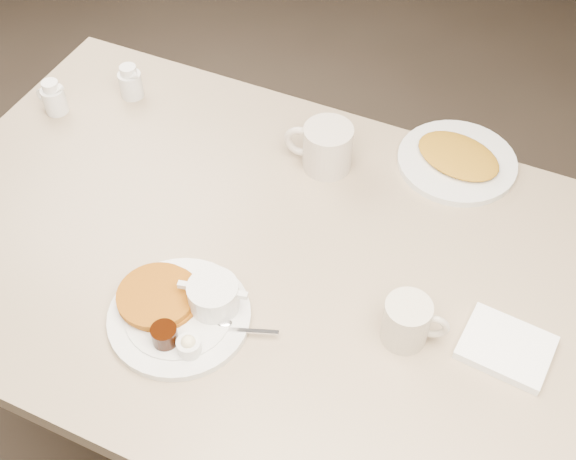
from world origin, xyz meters
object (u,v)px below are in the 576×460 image
at_px(main_plate, 183,309).
at_px(coffee_mug_near, 408,321).
at_px(creamer_left, 54,98).
at_px(hash_plate, 457,160).
at_px(creamer_right, 130,82).
at_px(coffee_mug_far, 326,147).
at_px(diner_table, 284,313).

bearing_deg(main_plate, coffee_mug_near, 18.36).
xyz_separation_m(creamer_left, hash_plate, (0.87, 0.21, -0.02)).
bearing_deg(creamer_right, main_plate, -49.40).
height_order(main_plate, hash_plate, main_plate).
distance_m(coffee_mug_near, creamer_right, 0.86).
xyz_separation_m(main_plate, hash_plate, (0.33, 0.57, -0.01)).
bearing_deg(creamer_left, coffee_mug_near, -14.99).
xyz_separation_m(main_plate, coffee_mug_near, (0.37, 0.12, 0.02)).
bearing_deg(coffee_mug_far, creamer_right, 176.79).
distance_m(main_plate, creamer_left, 0.65).
bearing_deg(main_plate, coffee_mug_far, 80.31).
bearing_deg(hash_plate, diner_table, -119.58).
distance_m(diner_table, main_plate, 0.29).
bearing_deg(creamer_right, hash_plate, 6.86).
relative_size(coffee_mug_far, creamer_right, 1.89).
bearing_deg(coffee_mug_near, creamer_left, 165.01).
height_order(coffee_mug_near, coffee_mug_far, coffee_mug_far).
bearing_deg(creamer_left, main_plate, -34.11).
xyz_separation_m(diner_table, hash_plate, (0.22, 0.39, 0.18)).
relative_size(creamer_right, hash_plate, 0.26).
bearing_deg(coffee_mug_far, main_plate, -99.69).
xyz_separation_m(coffee_mug_near, creamer_right, (-0.78, 0.36, -0.01)).
distance_m(main_plate, coffee_mug_near, 0.39).
height_order(main_plate, coffee_mug_far, coffee_mug_far).
bearing_deg(creamer_left, hash_plate, 13.47).
distance_m(coffee_mug_near, coffee_mug_far, 0.44).
height_order(creamer_left, hash_plate, creamer_left).
height_order(coffee_mug_far, creamer_left, coffee_mug_far).
bearing_deg(coffee_mug_far, hash_plate, 24.97).
distance_m(diner_table, coffee_mug_near, 0.34).
bearing_deg(main_plate, creamer_right, 130.60).
bearing_deg(main_plate, diner_table, 59.44).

